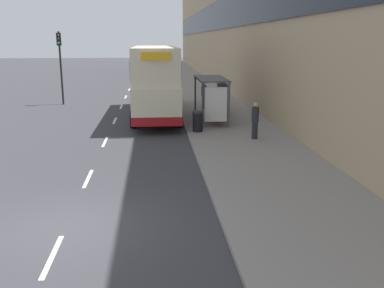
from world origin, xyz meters
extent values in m
plane|color=#38383D|center=(0.00, 0.00, 0.00)|extent=(220.00, 220.00, 0.00)
cube|color=gray|center=(6.50, 38.50, 0.07)|extent=(5.00, 93.00, 0.14)
cube|color=tan|center=(10.50, 38.50, 7.96)|extent=(3.00, 93.00, 15.93)
cube|color=black|center=(8.96, 38.50, 7.17)|extent=(0.12, 89.28, 2.87)
cube|color=silver|center=(0.00, -1.41, 0.01)|extent=(0.12, 2.00, 0.01)
cube|color=silver|center=(0.00, 4.11, 0.01)|extent=(0.12, 2.00, 0.01)
cube|color=silver|center=(0.00, 9.62, 0.01)|extent=(0.12, 2.00, 0.01)
cube|color=silver|center=(0.00, 15.14, 0.01)|extent=(0.12, 2.00, 0.01)
cube|color=silver|center=(0.00, 20.66, 0.01)|extent=(0.12, 2.00, 0.01)
cube|color=silver|center=(0.00, 26.17, 0.01)|extent=(0.12, 2.00, 0.01)
cube|color=silver|center=(0.00, 31.69, 0.01)|extent=(0.12, 2.00, 0.01)
cube|color=silver|center=(0.00, 37.21, 0.01)|extent=(0.12, 2.00, 0.01)
cube|color=#4C4C51|center=(5.60, 13.81, 2.58)|extent=(1.60, 4.20, 0.08)
cylinder|color=#4C4C51|center=(4.90, 11.81, 1.34)|extent=(0.10, 0.10, 2.40)
cylinder|color=#4C4C51|center=(4.90, 15.81, 1.34)|extent=(0.10, 0.10, 2.40)
cylinder|color=#4C4C51|center=(6.30, 11.81, 1.34)|extent=(0.10, 0.10, 2.40)
cylinder|color=#4C4C51|center=(6.30, 15.81, 1.34)|extent=(0.10, 0.10, 2.40)
cube|color=#99A8B2|center=(6.27, 13.81, 1.46)|extent=(0.04, 3.68, 1.92)
cube|color=white|center=(5.60, 11.87, 1.39)|extent=(1.19, 0.10, 1.82)
cube|color=maroon|center=(5.85, 13.81, 0.59)|extent=(0.36, 2.80, 0.08)
cube|color=beige|center=(2.48, 16.42, 1.43)|extent=(2.55, 11.46, 1.85)
cube|color=beige|center=(2.48, 16.42, 3.33)|extent=(2.50, 11.11, 1.95)
cube|color=maroon|center=(2.48, 16.42, 0.72)|extent=(2.58, 11.51, 0.45)
cube|color=#2D3847|center=(2.48, 16.42, 1.79)|extent=(2.58, 10.77, 0.81)
cube|color=#2D3847|center=(2.48, 16.42, 3.23)|extent=(2.55, 10.77, 0.94)
cube|color=yellow|center=(2.48, 10.71, 3.95)|extent=(1.40, 0.08, 0.36)
cylinder|color=black|center=(1.20, 20.31, 0.50)|extent=(0.30, 1.00, 1.00)
cylinder|color=black|center=(3.75, 20.31, 0.50)|extent=(0.30, 1.00, 1.00)
cylinder|color=black|center=(1.20, 12.86, 0.50)|extent=(0.30, 1.00, 1.00)
cylinder|color=black|center=(3.75, 12.86, 0.50)|extent=(0.30, 1.00, 1.00)
cube|color=#4C5156|center=(2.46, 34.65, 0.68)|extent=(1.74, 4.22, 0.75)
cube|color=#2D3847|center=(2.46, 34.44, 1.36)|extent=(1.53, 2.03, 0.62)
cylinder|color=black|center=(1.59, 35.96, 0.30)|extent=(0.20, 0.60, 0.60)
cylinder|color=black|center=(3.33, 35.96, 0.30)|extent=(0.20, 0.60, 0.60)
cylinder|color=black|center=(1.59, 33.34, 0.30)|extent=(0.20, 0.60, 0.60)
cylinder|color=black|center=(3.33, 33.34, 0.30)|extent=(0.20, 0.60, 0.60)
cylinder|color=#23232D|center=(6.75, 16.86, 0.55)|extent=(0.28, 0.28, 0.83)
cylinder|color=#26262D|center=(6.75, 16.86, 1.31)|extent=(0.34, 0.34, 0.69)
sphere|color=tan|center=(6.75, 16.86, 1.77)|extent=(0.22, 0.22, 0.22)
cylinder|color=#23232D|center=(5.75, 18.48, 0.57)|extent=(0.29, 0.29, 0.86)
cylinder|color=navy|center=(5.75, 18.48, 1.35)|extent=(0.36, 0.36, 0.71)
sphere|color=tan|center=(5.75, 18.48, 1.83)|extent=(0.23, 0.23, 0.23)
cylinder|color=#23232D|center=(7.06, 9.09, 0.55)|extent=(0.28, 0.28, 0.82)
cylinder|color=#26262D|center=(7.06, 9.09, 1.30)|extent=(0.34, 0.34, 0.68)
sphere|color=tan|center=(7.06, 9.09, 1.76)|extent=(0.22, 0.22, 0.22)
cylinder|color=#23232D|center=(7.20, 18.13, 0.57)|extent=(0.29, 0.29, 0.85)
cylinder|color=navy|center=(7.20, 18.13, 1.35)|extent=(0.36, 0.36, 0.71)
sphere|color=tan|center=(7.20, 18.13, 1.82)|extent=(0.23, 0.23, 0.23)
cylinder|color=black|center=(4.55, 10.98, 0.61)|extent=(0.52, 0.52, 0.95)
cylinder|color=#2D2D33|center=(4.55, 10.98, 1.14)|extent=(0.55, 0.55, 0.10)
cylinder|color=black|center=(-4.40, 22.29, 2.65)|extent=(0.14, 0.14, 5.30)
cube|color=black|center=(-4.40, 22.24, 4.75)|extent=(0.30, 0.24, 0.90)
sphere|color=#2D2D2D|center=(-4.40, 22.12, 5.02)|extent=(0.16, 0.16, 0.16)
sphere|color=#2D2D2D|center=(-4.40, 22.12, 4.75)|extent=(0.16, 0.16, 0.16)
sphere|color=#19D84C|center=(-4.40, 22.12, 4.48)|extent=(0.16, 0.16, 0.16)
camera|label=1|loc=(2.32, -10.31, 4.69)|focal=40.00mm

